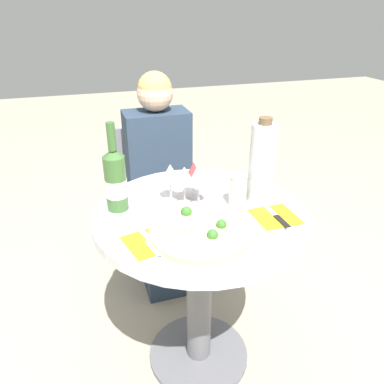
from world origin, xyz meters
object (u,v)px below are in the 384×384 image
at_px(chair_behind_diner, 158,202).
at_px(wine_bottle, 116,180).
at_px(dining_table, 200,255).
at_px(pizza_large, 199,232).
at_px(tall_carafe, 262,163).
at_px(seated_diner, 162,195).

relative_size(chair_behind_diner, wine_bottle, 2.53).
distance_m(dining_table, pizza_large, 0.27).
xyz_separation_m(wine_bottle, tall_carafe, (0.53, -0.10, 0.04)).
bearing_deg(tall_carafe, dining_table, -178.07).
height_order(chair_behind_diner, pizza_large, chair_behind_diner).
xyz_separation_m(dining_table, seated_diner, (0.00, 0.63, -0.04)).
relative_size(pizza_large, wine_bottle, 1.01).
bearing_deg(chair_behind_diner, dining_table, 89.89).
distance_m(seated_diner, tall_carafe, 0.78).
relative_size(seated_diner, tall_carafe, 3.53).
xyz_separation_m(chair_behind_diner, tall_carafe, (0.24, -0.76, 0.51)).
relative_size(dining_table, chair_behind_diner, 0.95).
relative_size(seated_diner, wine_bottle, 3.52).
distance_m(dining_table, tall_carafe, 0.43).
bearing_deg(chair_behind_diner, pizza_large, 86.48).
bearing_deg(wine_bottle, dining_table, -20.96).
relative_size(wine_bottle, tall_carafe, 1.00).
height_order(dining_table, wine_bottle, wine_bottle).
bearing_deg(dining_table, wine_bottle, 159.04).
height_order(dining_table, tall_carafe, tall_carafe).
bearing_deg(tall_carafe, seated_diner, 111.13).
bearing_deg(chair_behind_diner, tall_carafe, 107.62).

